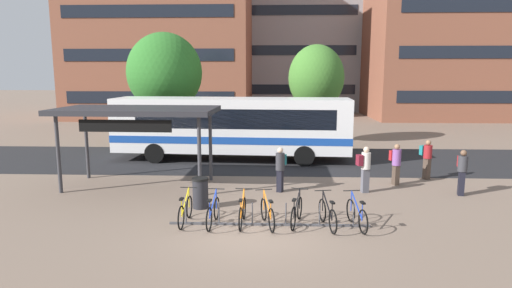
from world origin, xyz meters
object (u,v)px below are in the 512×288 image
parked_bicycle_black_5 (327,215)px  parked_bicycle_orange_2 (242,213)px  city_bus (230,126)px  commuter_red_pack_3 (396,161)px  commuter_teal_pack_4 (427,157)px  street_tree_1 (165,73)px  transit_shelter (137,113)px  trash_bin (200,193)px  commuter_teal_pack_2 (280,166)px  commuter_maroon_pack_0 (365,166)px  parked_bicycle_blue_1 (213,213)px  commuter_red_pack_1 (462,169)px  parked_bicycle_yellow_0 (185,211)px  parked_bicycle_blue_6 (357,215)px  parked_bicycle_black_4 (297,212)px  street_tree_0 (316,78)px  parked_bicycle_orange_3 (267,214)px

parked_bicycle_black_5 → parked_bicycle_orange_2: bearing=77.4°
city_bus → commuter_red_pack_3: size_ratio=7.25×
parked_bicycle_orange_2 → commuter_teal_pack_4: (7.40, 5.89, 0.59)m
street_tree_1 → transit_shelter: bearing=-82.0°
parked_bicycle_black_5 → trash_bin: trash_bin is taller
commuter_teal_pack_2 → commuter_maroon_pack_0: bearing=110.1°
commuter_maroon_pack_0 → street_tree_1: bearing=119.6°
parked_bicycle_orange_2 → commuter_maroon_pack_0: bearing=-47.4°
city_bus → commuter_maroon_pack_0: size_ratio=6.92×
parked_bicycle_blue_1 → commuter_red_pack_1: 9.42m
parked_bicycle_yellow_0 → commuter_maroon_pack_0: bearing=-56.8°
city_bus → parked_bicycle_blue_6: 10.90m
parked_bicycle_black_4 → commuter_red_pack_3: (4.23, 4.80, 0.58)m
parked_bicycle_black_5 → street_tree_1: street_tree_1 is taller
city_bus → commuter_teal_pack_4: bearing=159.6°
street_tree_0 → parked_bicycle_orange_2: bearing=-103.2°
parked_bicycle_yellow_0 → parked_bicycle_black_5: same height
parked_bicycle_orange_3 → commuter_red_pack_3: (5.09, 4.97, 0.58)m
trash_bin → commuter_teal_pack_4: bearing=25.8°
commuter_teal_pack_2 → street_tree_0: size_ratio=0.27×
commuter_teal_pack_2 → street_tree_1: street_tree_1 is taller
trash_bin → street_tree_0: size_ratio=0.17×
street_tree_1 → commuter_teal_pack_2: bearing=-56.9°
parked_bicycle_orange_3 → commuter_maroon_pack_0: bearing=-57.6°
parked_bicycle_blue_1 → parked_bicycle_blue_6: (4.21, -0.03, 0.00)m
city_bus → parked_bicycle_blue_6: (4.64, -9.76, -1.39)m
parked_bicycle_orange_2 → commuter_maroon_pack_0: commuter_maroon_pack_0 is taller
parked_bicycle_black_5 → commuter_red_pack_1: (5.35, 3.59, 0.60)m
parked_bicycle_orange_3 → street_tree_0: 16.10m
parked_bicycle_orange_3 → transit_shelter: (-5.15, 4.32, 2.55)m
parked_bicycle_blue_6 → commuter_red_pack_1: 5.78m
parked_bicycle_blue_1 → parked_bicycle_orange_2: bearing=-82.0°
parked_bicycle_black_4 → commuter_teal_pack_4: bearing=-31.2°
parked_bicycle_orange_3 → parked_bicycle_black_5: bearing=-104.9°
parked_bicycle_blue_1 → parked_bicycle_blue_6: size_ratio=1.01×
parked_bicycle_blue_1 → street_tree_1: size_ratio=0.25×
parked_bicycle_blue_6 → commuter_teal_pack_2: commuter_teal_pack_2 is taller
city_bus → parked_bicycle_black_5: (3.79, -9.78, -1.39)m
transit_shelter → commuter_red_pack_1: transit_shelter is taller
parked_bicycle_blue_6 → commuter_maroon_pack_0: 3.96m
commuter_maroon_pack_0 → commuter_teal_pack_4: bearing=21.8°
parked_bicycle_blue_6 → street_tree_1: street_tree_1 is taller
commuter_maroon_pack_0 → street_tree_0: street_tree_0 is taller
commuter_maroon_pack_0 → trash_bin: (-5.86, -2.11, -0.50)m
commuter_teal_pack_2 → street_tree_1: 13.32m
parked_bicycle_blue_1 → commuter_maroon_pack_0: bearing=-49.5°
city_bus → commuter_maroon_pack_0: (5.64, -5.98, -0.76)m
parked_bicycle_yellow_0 → commuter_teal_pack_2: size_ratio=1.01×
transit_shelter → commuter_maroon_pack_0: transit_shelter is taller
city_bus → parked_bicycle_black_5: size_ratio=7.13×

